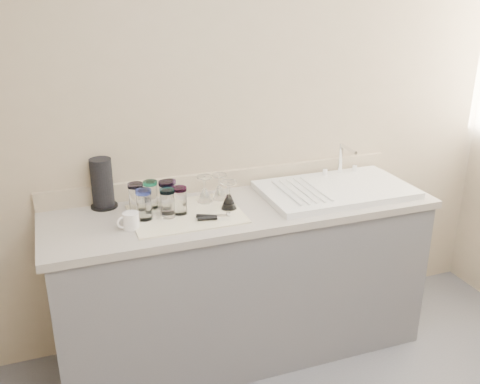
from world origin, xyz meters
name	(u,v)px	position (x,y,z in m)	size (l,w,h in m)	color
room_envelope	(388,148)	(0.00, 0.00, 1.56)	(3.54, 3.50, 2.52)	#56565B
counter_unit	(243,280)	(0.00, 1.20, 0.45)	(2.06, 0.62, 0.90)	slate
sink_unit	(335,189)	(0.55, 1.20, 0.92)	(0.82, 0.50, 0.22)	white
dish_towel	(186,214)	(-0.31, 1.19, 0.90)	(0.55, 0.42, 0.01)	white
tumbler_teal	(136,198)	(-0.54, 1.29, 0.99)	(0.08, 0.08, 0.15)	white
tumbler_cyan	(151,194)	(-0.46, 1.32, 0.98)	(0.07, 0.07, 0.14)	white
tumbler_purple	(170,192)	(-0.36, 1.33, 0.98)	(0.07, 0.07, 0.13)	white
tumbler_magenta	(144,204)	(-0.52, 1.19, 0.99)	(0.08, 0.08, 0.15)	white
tumbler_blue	(168,203)	(-0.40, 1.17, 0.98)	(0.07, 0.07, 0.15)	white
tumbler_lavender	(180,200)	(-0.34, 1.19, 0.98)	(0.07, 0.07, 0.14)	white
tumbler_extra	(167,196)	(-0.39, 1.25, 0.99)	(0.08, 0.08, 0.16)	white
goblet_back_left	(205,193)	(-0.18, 1.30, 0.96)	(0.08, 0.08, 0.14)	white
goblet_back_right	(219,191)	(-0.09, 1.32, 0.95)	(0.08, 0.08, 0.14)	white
goblet_front_right	(229,199)	(-0.09, 1.17, 0.96)	(0.08, 0.08, 0.15)	white
can_opener	(214,217)	(-0.20, 1.07, 0.92)	(0.16, 0.10, 0.02)	silver
white_mug	(130,221)	(-0.60, 1.12, 0.94)	(0.12, 0.09, 0.08)	white
paper_towel_roll	(102,184)	(-0.69, 1.43, 1.03)	(0.14, 0.14, 0.26)	black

